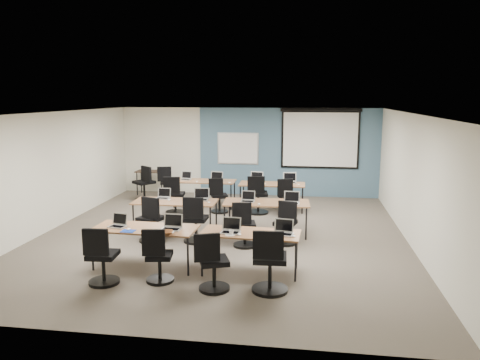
% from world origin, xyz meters
% --- Properties ---
extents(floor, '(8.00, 9.00, 0.02)m').
position_xyz_m(floor, '(0.00, 0.00, 0.00)').
color(floor, '#6B6354').
rests_on(floor, ground).
extents(ceiling, '(8.00, 9.00, 0.02)m').
position_xyz_m(ceiling, '(0.00, 0.00, 2.70)').
color(ceiling, white).
rests_on(ceiling, ground).
extents(wall_back, '(8.00, 0.04, 2.70)m').
position_xyz_m(wall_back, '(0.00, 4.50, 1.35)').
color(wall_back, beige).
rests_on(wall_back, ground).
extents(wall_front, '(8.00, 0.04, 2.70)m').
position_xyz_m(wall_front, '(0.00, -4.50, 1.35)').
color(wall_front, beige).
rests_on(wall_front, ground).
extents(wall_left, '(0.04, 9.00, 2.70)m').
position_xyz_m(wall_left, '(-4.00, 0.00, 1.35)').
color(wall_left, beige).
rests_on(wall_left, ground).
extents(wall_right, '(0.04, 9.00, 2.70)m').
position_xyz_m(wall_right, '(4.00, 0.00, 1.35)').
color(wall_right, beige).
rests_on(wall_right, ground).
extents(blue_accent_panel, '(5.50, 0.04, 2.70)m').
position_xyz_m(blue_accent_panel, '(1.25, 4.47, 1.35)').
color(blue_accent_panel, '#3D5977').
rests_on(blue_accent_panel, wall_back).
extents(whiteboard, '(1.28, 0.03, 0.98)m').
position_xyz_m(whiteboard, '(-0.30, 4.43, 1.45)').
color(whiteboard, silver).
rests_on(whiteboard, wall_back).
extents(projector_screen, '(2.40, 0.10, 1.82)m').
position_xyz_m(projector_screen, '(2.20, 4.41, 1.89)').
color(projector_screen, black).
rests_on(projector_screen, wall_back).
extents(training_table_front_left, '(1.86, 0.78, 0.73)m').
position_xyz_m(training_table_front_left, '(-1.01, -2.05, 0.69)').
color(training_table_front_left, brown).
rests_on(training_table_front_left, floor).
extents(training_table_front_right, '(1.72, 0.72, 0.73)m').
position_xyz_m(training_table_front_right, '(0.90, -2.07, 0.68)').
color(training_table_front_right, '#A4652C').
rests_on(training_table_front_right, floor).
extents(training_table_mid_left, '(1.87, 0.78, 0.73)m').
position_xyz_m(training_table_mid_left, '(-1.08, 0.11, 0.69)').
color(training_table_mid_left, '#A6783E').
rests_on(training_table_mid_left, floor).
extents(training_table_mid_right, '(1.90, 0.79, 0.73)m').
position_xyz_m(training_table_mid_right, '(0.96, 0.31, 0.69)').
color(training_table_mid_right, '#926032').
rests_on(training_table_mid_right, floor).
extents(training_table_back_left, '(1.73, 0.72, 0.73)m').
position_xyz_m(training_table_back_left, '(-0.99, 2.72, 0.68)').
color(training_table_back_left, brown).
rests_on(training_table_back_left, floor).
extents(training_table_back_right, '(1.76, 0.73, 0.73)m').
position_xyz_m(training_table_back_right, '(0.92, 2.54, 0.68)').
color(training_table_back_right, brown).
rests_on(training_table_back_right, floor).
extents(laptop_0, '(0.30, 0.26, 0.23)m').
position_xyz_m(laptop_0, '(-1.51, -2.06, 0.79)').
color(laptop_0, silver).
rests_on(laptop_0, training_table_front_left).
extents(mouse_0, '(0.07, 0.10, 0.03)m').
position_xyz_m(mouse_0, '(-1.25, -2.23, 0.74)').
color(mouse_0, white).
rests_on(mouse_0, training_table_front_left).
extents(task_chair_0, '(0.51, 0.51, 0.99)m').
position_xyz_m(task_chair_0, '(-1.44, -2.96, 0.41)').
color(task_chair_0, black).
rests_on(task_chair_0, floor).
extents(laptop_1, '(0.34, 0.29, 0.26)m').
position_xyz_m(laptop_1, '(-0.51, -2.07, 0.79)').
color(laptop_1, silver).
rests_on(laptop_1, training_table_front_left).
extents(mouse_1, '(0.07, 0.11, 0.04)m').
position_xyz_m(mouse_1, '(-0.43, -2.31, 0.74)').
color(mouse_1, white).
rests_on(mouse_1, training_table_front_left).
extents(task_chair_1, '(0.46, 0.46, 0.95)m').
position_xyz_m(task_chair_1, '(-0.55, -2.74, 0.39)').
color(task_chair_1, black).
rests_on(task_chair_1, floor).
extents(laptop_2, '(0.33, 0.28, 0.25)m').
position_xyz_m(laptop_2, '(0.56, -2.12, 0.79)').
color(laptop_2, silver).
rests_on(laptop_2, training_table_front_right).
extents(mouse_2, '(0.09, 0.11, 0.03)m').
position_xyz_m(mouse_2, '(0.74, -2.27, 0.74)').
color(mouse_2, white).
rests_on(mouse_2, training_table_front_right).
extents(task_chair_2, '(0.52, 0.50, 0.98)m').
position_xyz_m(task_chair_2, '(0.40, -2.94, 0.40)').
color(task_chair_2, black).
rests_on(task_chair_2, floor).
extents(laptop_3, '(0.33, 0.28, 0.25)m').
position_xyz_m(laptop_3, '(1.47, -2.09, 0.79)').
color(laptop_3, silver).
rests_on(laptop_3, training_table_front_right).
extents(mouse_3, '(0.08, 0.10, 0.03)m').
position_xyz_m(mouse_3, '(1.65, -2.22, 0.74)').
color(mouse_3, white).
rests_on(mouse_3, training_table_front_right).
extents(task_chair_3, '(0.58, 0.58, 1.06)m').
position_xyz_m(task_chair_3, '(1.30, -2.88, 0.44)').
color(task_chair_3, black).
rests_on(task_chair_3, floor).
extents(laptop_4, '(0.30, 0.26, 0.23)m').
position_xyz_m(laptop_4, '(-1.42, 0.33, 0.79)').
color(laptop_4, '#B9B9C6').
rests_on(laptop_4, training_table_mid_left).
extents(mouse_4, '(0.09, 0.12, 0.04)m').
position_xyz_m(mouse_4, '(-1.23, 0.15, 0.74)').
color(mouse_4, white).
rests_on(mouse_4, training_table_mid_left).
extents(task_chair_4, '(0.54, 0.52, 1.00)m').
position_xyz_m(task_chair_4, '(-1.39, -0.65, 0.41)').
color(task_chair_4, black).
rests_on(task_chair_4, floor).
extents(laptop_5, '(0.35, 0.30, 0.26)m').
position_xyz_m(laptop_5, '(-0.53, 0.30, 0.79)').
color(laptop_5, silver).
rests_on(laptop_5, training_table_mid_left).
extents(mouse_5, '(0.06, 0.09, 0.03)m').
position_xyz_m(mouse_5, '(-0.28, 0.04, 0.74)').
color(mouse_5, white).
rests_on(mouse_5, training_table_mid_left).
extents(task_chair_5, '(0.53, 0.53, 1.01)m').
position_xyz_m(task_chair_5, '(-0.46, -0.55, 0.42)').
color(task_chair_5, black).
rests_on(task_chair_5, floor).
extents(laptop_6, '(0.30, 0.26, 0.23)m').
position_xyz_m(laptop_6, '(0.55, 0.30, 0.79)').
color(laptop_6, '#B9B9B9').
rests_on(laptop_6, training_table_mid_right).
extents(mouse_6, '(0.07, 0.10, 0.03)m').
position_xyz_m(mouse_6, '(0.83, 0.04, 0.74)').
color(mouse_6, white).
rests_on(mouse_6, training_table_mid_right).
extents(task_chair_6, '(0.48, 0.48, 0.97)m').
position_xyz_m(task_chair_6, '(0.60, -0.70, 0.40)').
color(task_chair_6, black).
rests_on(task_chair_6, floor).
extents(laptop_7, '(0.34, 0.29, 0.26)m').
position_xyz_m(laptop_7, '(1.53, 0.25, 0.79)').
color(laptop_7, '#AAA9AF').
rests_on(laptop_7, training_table_mid_right).
extents(mouse_7, '(0.06, 0.10, 0.03)m').
position_xyz_m(mouse_7, '(1.62, 0.08, 0.74)').
color(mouse_7, white).
rests_on(mouse_7, training_table_mid_right).
extents(task_chair_7, '(0.48, 0.48, 0.96)m').
position_xyz_m(task_chair_7, '(1.44, -0.43, 0.39)').
color(task_chair_7, black).
rests_on(task_chair_7, floor).
extents(laptop_8, '(0.30, 0.26, 0.23)m').
position_xyz_m(laptop_8, '(-1.54, 2.77, 0.79)').
color(laptop_8, '#BBBBBB').
rests_on(laptop_8, training_table_back_left).
extents(mouse_8, '(0.07, 0.10, 0.03)m').
position_xyz_m(mouse_8, '(-1.15, 2.48, 0.74)').
color(mouse_8, white).
rests_on(mouse_8, training_table_back_left).
extents(task_chair_8, '(0.53, 0.53, 1.01)m').
position_xyz_m(task_chair_8, '(-1.58, 1.77, 0.42)').
color(task_chair_8, black).
rests_on(task_chair_8, floor).
extents(laptop_9, '(0.35, 0.30, 0.27)m').
position_xyz_m(laptop_9, '(-0.64, 2.63, 0.80)').
color(laptop_9, '#B9B9C2').
rests_on(laptop_9, training_table_back_left).
extents(mouse_9, '(0.09, 0.11, 0.03)m').
position_xyz_m(mouse_9, '(-0.23, 2.45, 0.74)').
color(mouse_9, white).
rests_on(mouse_9, training_table_back_left).
extents(task_chair_9, '(0.48, 0.46, 0.95)m').
position_xyz_m(task_chair_9, '(-0.46, 2.02, 0.39)').
color(task_chair_9, black).
rests_on(task_chair_9, floor).
extents(laptop_10, '(0.36, 0.30, 0.27)m').
position_xyz_m(laptop_10, '(0.47, 2.76, 0.80)').
color(laptop_10, '#BABABE').
rests_on(laptop_10, training_table_back_right).
extents(mouse_10, '(0.09, 0.11, 0.03)m').
position_xyz_m(mouse_10, '(0.72, 2.47, 0.74)').
color(mouse_10, white).
rests_on(mouse_10, training_table_back_right).
extents(task_chair_10, '(0.55, 0.55, 1.03)m').
position_xyz_m(task_chair_10, '(0.58, 2.07, 0.43)').
color(task_chair_10, black).
rests_on(task_chair_10, floor).
extents(laptop_11, '(0.36, 0.30, 0.27)m').
position_xyz_m(laptop_11, '(1.38, 2.76, 0.80)').
color(laptop_11, silver).
rests_on(laptop_11, training_table_back_right).
extents(mouse_11, '(0.07, 0.10, 0.03)m').
position_xyz_m(mouse_11, '(1.63, 2.44, 0.74)').
color(mouse_11, white).
rests_on(mouse_11, training_table_back_right).
extents(task_chair_11, '(0.51, 0.50, 0.98)m').
position_xyz_m(task_chair_11, '(1.34, 2.05, 0.40)').
color(task_chair_11, black).
rests_on(task_chair_11, floor).
extents(blue_mousepad, '(0.24, 0.21, 0.01)m').
position_xyz_m(blue_mousepad, '(-1.22, -2.31, 0.73)').
color(blue_mousepad, navy).
rests_on(blue_mousepad, training_table_front_left).
extents(snack_bowl, '(0.32, 0.32, 0.07)m').
position_xyz_m(snack_bowl, '(-0.51, -2.41, 0.76)').
color(snack_bowl, '#995326').
rests_on(snack_bowl, training_table_front_left).
extents(snack_plate, '(0.19, 0.19, 0.01)m').
position_xyz_m(snack_plate, '(0.58, -2.29, 0.74)').
color(snack_plate, white).
rests_on(snack_plate, training_table_front_right).
extents(coffee_cup, '(0.08, 0.08, 0.07)m').
position_xyz_m(coffee_cup, '(0.60, -2.29, 0.78)').
color(coffee_cup, white).
rests_on(coffee_cup, snack_plate).
extents(utility_table, '(0.91, 0.51, 0.75)m').
position_xyz_m(utility_table, '(-2.99, 4.03, 0.66)').
color(utility_table, '#322318').
rests_on(utility_table, floor).
extents(spare_chair_a, '(0.51, 0.51, 0.99)m').
position_xyz_m(spare_chair_a, '(-2.31, 3.53, 0.41)').
color(spare_chair_a, black).
rests_on(spare_chair_a, floor).
extents(spare_chair_b, '(0.67, 0.58, 1.05)m').
position_xyz_m(spare_chair_b, '(-2.88, 3.12, 0.44)').
color(spare_chair_b, black).
rests_on(spare_chair_b, floor).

